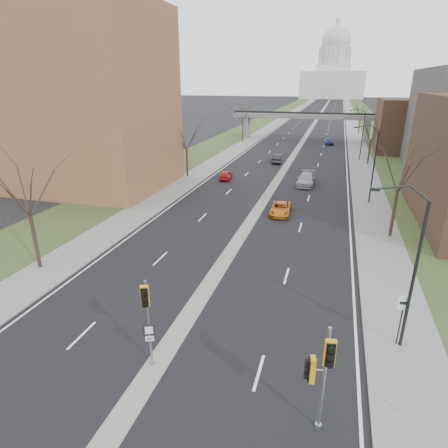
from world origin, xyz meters
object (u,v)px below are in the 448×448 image
at_px(speed_limit_sign, 402,311).
at_px(car_left_far, 277,158).
at_px(car_right_near, 281,209).
at_px(signal_pole_median, 147,311).
at_px(signal_pole_right, 321,368).
at_px(car_right_mid, 306,179).
at_px(car_right_far, 329,141).
at_px(car_left_near, 226,175).

bearing_deg(speed_limit_sign, car_left_far, 98.01).
bearing_deg(speed_limit_sign, car_right_near, 106.63).
height_order(speed_limit_sign, car_right_near, speed_limit_sign).
height_order(signal_pole_median, car_left_far, signal_pole_median).
relative_size(signal_pole_right, car_right_mid, 0.90).
bearing_deg(car_left_far, car_right_near, 93.09).
height_order(signal_pole_right, car_right_far, signal_pole_right).
distance_m(signal_pole_median, car_right_mid, 37.68).
height_order(signal_pole_median, signal_pole_right, signal_pole_right).
height_order(signal_pole_right, car_left_far, signal_pole_right).
relative_size(speed_limit_sign, car_right_mid, 0.54).
relative_size(signal_pole_median, car_left_near, 1.25).
bearing_deg(signal_pole_right, signal_pole_median, 160.67).
height_order(signal_pole_median, car_right_far, signal_pole_median).
bearing_deg(signal_pole_right, car_right_mid, 86.03).
height_order(car_left_far, car_right_near, car_left_far).
bearing_deg(car_right_near, speed_limit_sign, -67.79).
xyz_separation_m(car_left_near, car_right_mid, (11.28, 0.03, 0.15)).
height_order(car_left_near, car_left_far, car_left_far).
bearing_deg(signal_pole_median, speed_limit_sign, 1.89).
bearing_deg(signal_pole_right, car_right_near, 92.01).
height_order(car_left_near, car_right_far, car_right_far).
bearing_deg(car_left_far, speed_limit_sign, 99.87).
bearing_deg(speed_limit_sign, car_right_mid, 94.61).
bearing_deg(car_right_far, car_right_mid, -97.10).
xyz_separation_m(speed_limit_sign, car_right_near, (-9.05, 19.28, -1.51)).
bearing_deg(car_right_near, car_right_far, 83.00).
relative_size(signal_pole_median, car_left_far, 1.05).
relative_size(signal_pole_median, car_right_mid, 0.87).
bearing_deg(car_right_mid, signal_pole_median, -95.59).
relative_size(car_left_far, car_right_far, 1.04).
distance_m(signal_pole_right, car_right_mid, 39.00).
relative_size(speed_limit_sign, car_left_near, 0.77).
relative_size(signal_pole_right, car_left_far, 1.09).
bearing_deg(car_left_near, car_right_near, 119.71).
relative_size(speed_limit_sign, car_left_far, 0.65).
bearing_deg(signal_pole_median, car_right_near, 61.66).
distance_m(signal_pole_median, car_left_far, 51.23).
bearing_deg(car_left_far, car_right_mid, 107.33).
bearing_deg(car_right_far, signal_pole_median, -98.85).
relative_size(signal_pole_right, speed_limit_sign, 1.67).
bearing_deg(car_right_mid, car_left_far, 114.95).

